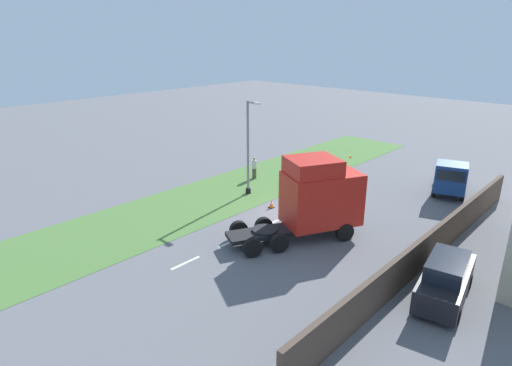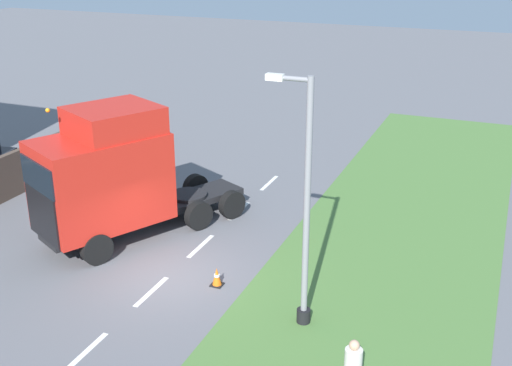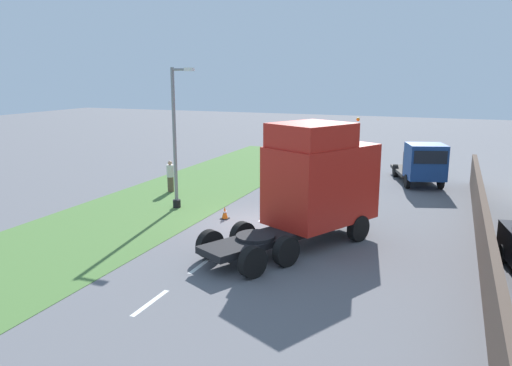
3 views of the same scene
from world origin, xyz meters
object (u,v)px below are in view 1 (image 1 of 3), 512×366
pedestrian (254,168)px  traffic_cone_lead (271,204)px  flatbed_truck (450,178)px  lamp_post (249,153)px  parked_car (446,279)px  lorry_cab (317,197)px

pedestrian → traffic_cone_lead: 6.29m
pedestrian → flatbed_truck: bearing=27.0°
lamp_post → pedestrian: lamp_post is taller
parked_car → lamp_post: (-15.34, 3.59, 2.06)m
lamp_post → pedestrian: bearing=126.8°
pedestrian → traffic_cone_lead: size_ratio=3.05×
lorry_cab → parked_car: size_ratio=1.55×
pedestrian → traffic_cone_lead: (5.06, -3.70, -0.59)m
lorry_cab → lamp_post: lamp_post is taller
flatbed_truck → traffic_cone_lead: 12.98m
lamp_post → traffic_cone_lead: bearing=-16.8°
lorry_cab → lamp_post: size_ratio=1.13×
flatbed_truck → lamp_post: size_ratio=0.87×
traffic_cone_lead → parked_car: bearing=-12.3°
flatbed_truck → traffic_cone_lead: flatbed_truck is taller
parked_car → traffic_cone_lead: size_ratio=8.52×
lorry_cab → flatbed_truck: size_ratio=1.29×
lorry_cab → pedestrian: size_ratio=4.33×
flatbed_truck → lorry_cab: bearing=56.6°
lamp_post → parked_car: bearing=-13.2°
pedestrian → traffic_cone_lead: bearing=-36.1°
flatbed_truck → lamp_post: bearing=23.2°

